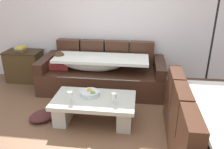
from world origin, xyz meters
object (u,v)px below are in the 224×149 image
(coffee_table, at_px, (94,107))
(floor_lamp, at_px, (211,36))
(couch_along_wall, at_px, (100,73))
(couch_near_window, at_px, (210,134))
(crumpled_garment, at_px, (42,116))
(fruit_bowl, at_px, (90,93))
(wine_glass_near_right, at_px, (114,96))
(side_cabinet, at_px, (25,66))
(book_stack_on_cabinet, at_px, (21,49))
(wine_glass_near_left, at_px, (70,95))

(coffee_table, relative_size, floor_lamp, 0.62)
(couch_along_wall, relative_size, couch_near_window, 1.19)
(couch_near_window, distance_m, crumpled_garment, 2.36)
(fruit_bowl, height_order, wine_glass_near_right, wine_glass_near_right)
(couch_along_wall, distance_m, couch_near_window, 2.30)
(couch_along_wall, bearing_deg, side_cabinet, 172.10)
(couch_along_wall, xyz_separation_m, couch_near_window, (1.58, -1.68, 0.00))
(couch_near_window, distance_m, wine_glass_near_right, 1.28)
(couch_along_wall, relative_size, book_stack_on_cabinet, 10.09)
(book_stack_on_cabinet, xyz_separation_m, floor_lamp, (3.54, -0.27, 0.43))
(couch_near_window, bearing_deg, wine_glass_near_left, 76.11)
(wine_glass_near_right, bearing_deg, coffee_table, 158.90)
(couch_near_window, xyz_separation_m, coffee_table, (-1.49, 0.60, -0.10))
(couch_along_wall, relative_size, coffee_table, 1.92)
(wine_glass_near_left, relative_size, crumpled_garment, 0.42)
(couch_along_wall, distance_m, coffee_table, 1.09)
(wine_glass_near_left, distance_m, wine_glass_near_right, 0.61)
(wine_glass_near_right, xyz_separation_m, side_cabinet, (-2.03, 1.43, -0.17))
(fruit_bowl, xyz_separation_m, floor_lamp, (1.86, 0.95, 0.70))
(coffee_table, distance_m, wine_glass_near_right, 0.42)
(couch_along_wall, distance_m, crumpled_garment, 1.38)
(couch_near_window, xyz_separation_m, wine_glass_near_left, (-1.79, 0.44, 0.16))
(coffee_table, distance_m, book_stack_on_cabinet, 2.23)
(couch_near_window, height_order, crumpled_garment, couch_near_window)
(fruit_bowl, relative_size, wine_glass_near_left, 1.69)
(fruit_bowl, relative_size, crumpled_garment, 0.70)
(coffee_table, bearing_deg, couch_along_wall, 94.83)
(couch_near_window, distance_m, side_cabinet, 3.73)
(side_cabinet, bearing_deg, crumpled_garment, -56.07)
(fruit_bowl, bearing_deg, wine_glass_near_left, -134.24)
(wine_glass_near_right, bearing_deg, fruit_bowl, 152.31)
(book_stack_on_cabinet, bearing_deg, fruit_bowl, -36.03)
(couch_near_window, xyz_separation_m, side_cabinet, (-3.21, 1.91, -0.01))
(fruit_bowl, bearing_deg, coffee_table, -47.89)
(side_cabinet, height_order, crumpled_garment, side_cabinet)
(coffee_table, bearing_deg, fruit_bowl, 132.11)
(wine_glass_near_left, distance_m, floor_lamp, 2.48)
(couch_along_wall, height_order, book_stack_on_cabinet, couch_along_wall)
(side_cabinet, bearing_deg, book_stack_on_cabinet, -166.85)
(wine_glass_near_right, xyz_separation_m, book_stack_on_cabinet, (-2.06, 1.42, 0.19))
(wine_glass_near_left, distance_m, crumpled_garment, 0.66)
(couch_along_wall, xyz_separation_m, fruit_bowl, (0.02, -1.00, 0.09))
(crumpled_garment, bearing_deg, couch_along_wall, 58.41)
(wine_glass_near_left, bearing_deg, coffee_table, 27.10)
(couch_near_window, relative_size, wine_glass_near_left, 11.68)
(coffee_table, relative_size, side_cabinet, 1.67)
(side_cabinet, distance_m, book_stack_on_cabinet, 0.37)
(crumpled_garment, bearing_deg, coffee_table, 4.79)
(coffee_table, height_order, side_cabinet, side_cabinet)
(couch_along_wall, bearing_deg, coffee_table, -85.17)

